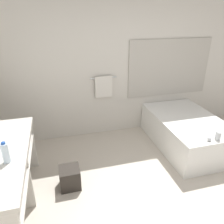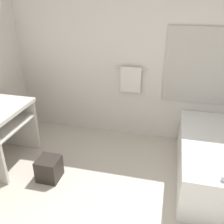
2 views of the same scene
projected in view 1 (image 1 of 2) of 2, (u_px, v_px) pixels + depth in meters
name	position (u px, v px, depth m)	size (l,w,h in m)	color
ground_plane	(169.00, 215.00, 2.64)	(16.00, 16.00, 0.00)	beige
wall_back_with_blinds	(120.00, 65.00, 4.05)	(7.40, 0.13, 2.70)	silver
vanity_counter	(1.00, 168.00, 2.47)	(0.66, 1.68, 0.85)	silver
bathtub	(186.00, 130.00, 3.94)	(1.06, 1.68, 0.66)	white
water_bottle_1	(5.00, 153.00, 2.17)	(0.07, 0.07, 0.24)	silver
waste_bin	(70.00, 177.00, 3.03)	(0.28, 0.28, 0.30)	#2D2823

